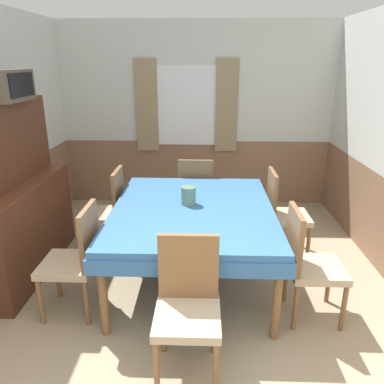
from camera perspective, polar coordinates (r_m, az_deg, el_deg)
wall_back at (r=5.50m, az=0.59°, el=11.49°), size 4.26×0.09×2.60m
dining_table at (r=3.55m, az=0.14°, el=-3.80°), size 1.52×1.86×0.76m
chair_head_near at (r=2.64m, az=-0.66°, el=-16.48°), size 0.44×0.44×0.96m
chair_left_near at (r=3.30m, az=-17.26°, el=-9.46°), size 0.44×0.44×0.96m
chair_right_near at (r=3.25m, az=17.26°, el=-10.01°), size 0.44×0.44×0.96m
chair_left_far at (r=4.24m, az=-12.70°, el=-2.51°), size 0.44×0.44×0.96m
chair_right_far at (r=4.19m, az=13.60°, el=-2.83°), size 0.44×0.44×0.96m
chair_head_window at (r=4.66m, az=0.57°, el=-0.03°), size 0.44×0.44×0.96m
sideboard at (r=4.05m, az=-25.02°, el=-1.85°), size 0.46×1.59×1.72m
tv at (r=3.86m, az=-26.44°, el=14.33°), size 0.29×0.55×0.28m
vase at (r=3.56m, az=-0.54°, el=-0.53°), size 0.14×0.14×0.17m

